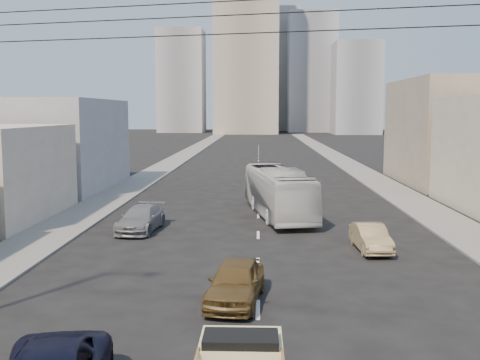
# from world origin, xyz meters

# --- Properties ---
(sidewalk_left) EXTENTS (3.50, 180.00, 0.12)m
(sidewalk_left) POSITION_xyz_m (-11.75, 70.00, 0.06)
(sidewalk_left) COLOR slate
(sidewalk_left) RESTS_ON ground
(sidewalk_right) EXTENTS (3.50, 180.00, 0.12)m
(sidewalk_right) POSITION_xyz_m (11.75, 70.00, 0.06)
(sidewalk_right) COLOR slate
(sidewalk_right) RESTS_ON ground
(lane_dashes) EXTENTS (0.15, 104.00, 0.01)m
(lane_dashes) POSITION_xyz_m (0.00, 53.00, 0.01)
(lane_dashes) COLOR silver
(lane_dashes) RESTS_ON ground
(city_bus) EXTENTS (4.68, 11.89, 3.23)m
(city_bus) POSITION_xyz_m (1.31, 25.96, 1.61)
(city_bus) COLOR silver
(city_bus) RESTS_ON ground
(sedan_brown) EXTENTS (2.35, 4.66, 1.52)m
(sedan_brown) POSITION_xyz_m (-0.81, 8.75, 0.76)
(sedan_brown) COLOR brown
(sedan_brown) RESTS_ON ground
(sedan_tan) EXTENTS (1.60, 4.06, 1.32)m
(sedan_tan) POSITION_xyz_m (5.62, 16.63, 0.66)
(sedan_tan) COLOR #978258
(sedan_tan) RESTS_ON ground
(sedan_grey) EXTENTS (2.44, 5.08, 1.43)m
(sedan_grey) POSITION_xyz_m (-6.83, 20.89, 0.71)
(sedan_grey) COLOR slate
(sedan_grey) RESTS_ON ground
(overhead_wires) EXTENTS (23.01, 5.02, 0.72)m
(overhead_wires) POSITION_xyz_m (0.00, 1.50, 8.97)
(overhead_wires) COLOR black
(overhead_wires) RESTS_ON ground
(bldg_right_far) EXTENTS (12.00, 16.00, 10.00)m
(bldg_right_far) POSITION_xyz_m (20.00, 44.00, 5.00)
(bldg_right_far) COLOR gray
(bldg_right_far) RESTS_ON ground
(bldg_left_far) EXTENTS (12.00, 16.00, 8.00)m
(bldg_left_far) POSITION_xyz_m (-19.50, 39.00, 4.00)
(bldg_left_far) COLOR gray
(bldg_left_far) RESTS_ON ground
(high_rise_tower) EXTENTS (20.00, 20.00, 60.00)m
(high_rise_tower) POSITION_xyz_m (-4.00, 170.00, 30.00)
(high_rise_tower) COLOR gray
(high_rise_tower) RESTS_ON ground
(midrise_ne) EXTENTS (16.00, 16.00, 40.00)m
(midrise_ne) POSITION_xyz_m (18.00, 185.00, 20.00)
(midrise_ne) COLOR gray
(midrise_ne) RESTS_ON ground
(midrise_nw) EXTENTS (15.00, 15.00, 34.00)m
(midrise_nw) POSITION_xyz_m (-26.00, 180.00, 17.00)
(midrise_nw) COLOR gray
(midrise_nw) RESTS_ON ground
(midrise_back) EXTENTS (18.00, 18.00, 44.00)m
(midrise_back) POSITION_xyz_m (6.00, 200.00, 22.00)
(midrise_back) COLOR gray
(midrise_back) RESTS_ON ground
(midrise_east) EXTENTS (14.00, 14.00, 28.00)m
(midrise_east) POSITION_xyz_m (30.00, 165.00, 14.00)
(midrise_east) COLOR gray
(midrise_east) RESTS_ON ground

